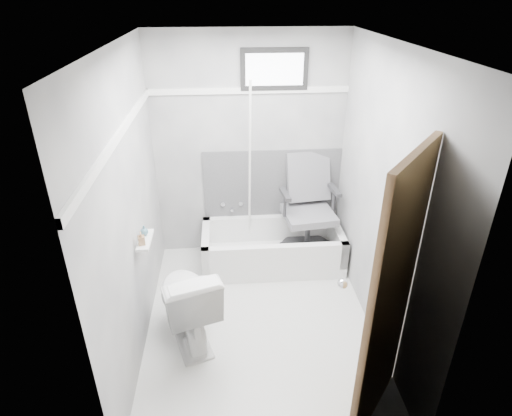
{
  "coord_description": "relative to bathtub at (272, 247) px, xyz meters",
  "views": [
    {
      "loc": [
        -0.26,
        -2.97,
        2.75
      ],
      "look_at": [
        0.0,
        0.35,
        1.0
      ],
      "focal_mm": 30.0,
      "sensor_mm": 36.0,
      "label": 1
    }
  ],
  "objects": [
    {
      "name": "floor",
      "position": [
        -0.22,
        -0.93,
        -0.21
      ],
      "size": [
        2.6,
        2.6,
        0.0
      ],
      "primitive_type": "plane",
      "color": "silver",
      "rests_on": "ground"
    },
    {
      "name": "ceiling",
      "position": [
        -0.22,
        -0.93,
        2.19
      ],
      "size": [
        2.6,
        2.6,
        0.0
      ],
      "primitive_type": "plane",
      "rotation": [
        3.14,
        0.0,
        0.0
      ],
      "color": "silver",
      "rests_on": "floor"
    },
    {
      "name": "wall_back",
      "position": [
        -0.22,
        0.37,
        0.99
      ],
      "size": [
        2.0,
        0.02,
        2.4
      ],
      "primitive_type": "cube",
      "color": "slate",
      "rests_on": "floor"
    },
    {
      "name": "wall_front",
      "position": [
        -0.22,
        -2.23,
        0.99
      ],
      "size": [
        2.0,
        0.02,
        2.4
      ],
      "primitive_type": "cube",
      "color": "slate",
      "rests_on": "floor"
    },
    {
      "name": "wall_left",
      "position": [
        -1.22,
        -0.93,
        0.99
      ],
      "size": [
        0.02,
        2.6,
        2.4
      ],
      "primitive_type": "cube",
      "color": "slate",
      "rests_on": "floor"
    },
    {
      "name": "wall_right",
      "position": [
        0.78,
        -0.93,
        0.99
      ],
      "size": [
        0.02,
        2.6,
        2.4
      ],
      "primitive_type": "cube",
      "color": "slate",
      "rests_on": "floor"
    },
    {
      "name": "bathtub",
      "position": [
        0.0,
        0.0,
        0.0
      ],
      "size": [
        1.5,
        0.7,
        0.42
      ],
      "primitive_type": null,
      "color": "white",
      "rests_on": "floor"
    },
    {
      "name": "office_chair",
      "position": [
        0.39,
        0.05,
        0.44
      ],
      "size": [
        0.68,
        0.68,
        1.06
      ],
      "primitive_type": null,
      "rotation": [
        0.0,
        0.0,
        0.12
      ],
      "color": "slate",
      "rests_on": "bathtub"
    },
    {
      "name": "toilet",
      "position": [
        -0.84,
        -1.07,
        0.18
      ],
      "size": [
        0.67,
        0.9,
        0.78
      ],
      "primitive_type": "imported",
      "rotation": [
        0.0,
        0.0,
        3.45
      ],
      "color": "white",
      "rests_on": "floor"
    },
    {
      "name": "door",
      "position": [
        0.76,
        -2.21,
        0.79
      ],
      "size": [
        0.78,
        0.78,
        2.0
      ],
      "primitive_type": null,
      "color": "#52311E",
      "rests_on": "floor"
    },
    {
      "name": "window",
      "position": [
        0.03,
        0.36,
        1.81
      ],
      "size": [
        0.66,
        0.04,
        0.4
      ],
      "primitive_type": null,
      "color": "black",
      "rests_on": "wall_back"
    },
    {
      "name": "backerboard",
      "position": [
        0.03,
        0.36,
        0.59
      ],
      "size": [
        1.5,
        0.02,
        0.78
      ],
      "primitive_type": "cube",
      "color": "#4C4C4F",
      "rests_on": "wall_back"
    },
    {
      "name": "trim_back",
      "position": [
        -0.22,
        0.36,
        1.61
      ],
      "size": [
        2.0,
        0.02,
        0.06
      ],
      "primitive_type": "cube",
      "color": "white",
      "rests_on": "wall_back"
    },
    {
      "name": "trim_left",
      "position": [
        -1.21,
        -0.93,
        1.61
      ],
      "size": [
        0.02,
        2.6,
        0.06
      ],
      "primitive_type": "cube",
      "color": "white",
      "rests_on": "wall_left"
    },
    {
      "name": "pole",
      "position": [
        -0.23,
        0.13,
        0.84
      ],
      "size": [
        0.02,
        0.39,
        1.92
      ],
      "primitive_type": "cylinder",
      "rotation": [
        0.19,
        0.0,
        0.0
      ],
      "color": "white",
      "rests_on": "bathtub"
    },
    {
      "name": "shelf",
      "position": [
        -1.15,
        -0.88,
        0.69
      ],
      "size": [
        0.1,
        0.32,
        0.02
      ],
      "primitive_type": "cube",
      "color": "silver",
      "rests_on": "wall_left"
    },
    {
      "name": "soap_bottle_a",
      "position": [
        -1.16,
        -0.96,
        0.76
      ],
      "size": [
        0.06,
        0.06,
        0.12
      ],
      "primitive_type": "imported",
      "rotation": [
        0.0,
        0.0,
        0.24
      ],
      "color": "#9B734D",
      "rests_on": "shelf"
    },
    {
      "name": "soap_bottle_b",
      "position": [
        -1.16,
        -0.82,
        0.75
      ],
      "size": [
        0.09,
        0.09,
        0.08
      ],
      "primitive_type": "imported",
      "rotation": [
        0.0,
        0.0,
        0.79
      ],
      "color": "#467180",
      "rests_on": "shelf"
    },
    {
      "name": "faucet",
      "position": [
        -0.42,
        0.34,
        0.34
      ],
      "size": [
        0.26,
        0.1,
        0.16
      ],
      "primitive_type": null,
      "color": "silver",
      "rests_on": "wall_back"
    }
  ]
}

